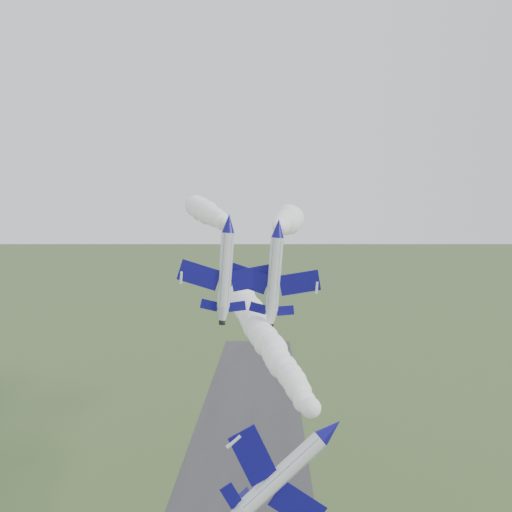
% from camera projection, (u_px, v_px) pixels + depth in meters
% --- Properties ---
extents(jet_lead, '(6.65, 11.84, 7.67)m').
position_uv_depth(jet_lead, '(331.00, 430.00, 43.68)').
color(jet_lead, silver).
extents(smoke_trail_jet_lead, '(17.43, 54.40, 4.57)m').
position_uv_depth(smoke_trail_jet_lead, '(263.00, 333.00, 73.59)').
color(smoke_trail_jet_lead, silver).
extents(jet_pair_left, '(12.08, 14.31, 3.57)m').
position_uv_depth(jet_pair_left, '(229.00, 223.00, 72.33)').
color(jet_pair_left, silver).
extents(smoke_trail_jet_pair_left, '(16.59, 71.56, 5.34)m').
position_uv_depth(smoke_trail_jet_pair_left, '(207.00, 212.00, 111.16)').
color(smoke_trail_jet_pair_left, silver).
extents(jet_pair_right, '(11.76, 14.17, 3.54)m').
position_uv_depth(jet_pair_right, '(278.00, 228.00, 72.61)').
color(jet_pair_right, silver).
extents(smoke_trail_jet_pair_right, '(7.58, 55.06, 5.82)m').
position_uv_depth(smoke_trail_jet_pair_right, '(287.00, 222.00, 103.24)').
color(smoke_trail_jet_pair_right, silver).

